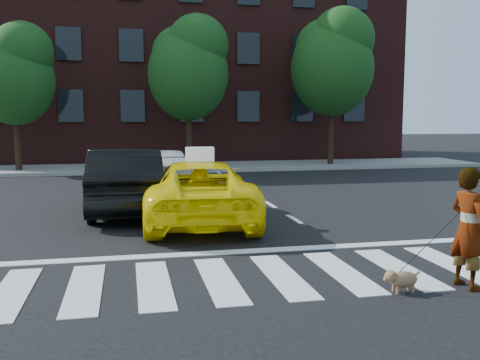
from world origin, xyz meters
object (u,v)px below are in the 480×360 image
Objects in this scene: tree_mid at (189,64)px; woman at (469,228)px; taxi at (199,191)px; tree_left at (15,70)px; dog at (401,279)px; black_sedan at (126,180)px; white_suv at (165,170)px; tree_right at (333,58)px.

tree_mid reaches higher than woman.
taxi is 2.97× the size of woman.
tree_left reaches higher than taxi.
tree_left is 11.06× the size of dog.
tree_mid is at bearing -105.09° from black_sedan.
taxi reaches higher than white_suv.
tree_mid is 1.35× the size of taxi.
tree_mid is 18.71m from dog.
white_suv is at bearing -108.45° from black_sedan.
tree_right reaches higher than tree_left.
tree_mid is 11.77m from black_sedan.
tree_right is at bearing -119.06° from taxi.
dog is at bearing 80.04° from woman.
tree_mid is at bearing -100.73° from white_suv.
taxi is (6.27, -12.41, -3.71)m from tree_left.
black_sedan is (-9.93, -10.67, -4.43)m from tree_right.
dog is at bearing 105.52° from white_suv.
black_sedan is 3.99m from white_suv.
tree_left is 1.37× the size of white_suv.
tree_right reaches higher than black_sedan.
dog is at bearing -65.13° from tree_left.
tree_mid reaches higher than taxi.
dog is (2.12, -5.69, -0.54)m from taxi.
tree_left is 12.15m from black_sedan.
woman reaches higher than dog.
tree_mid is 12.08× the size of dog.
woman is (-5.06, -18.10, -4.38)m from tree_right.
tree_mid reaches higher than tree_left.
dog is (3.82, -7.43, -0.64)m from black_sedan.
tree_right is at bearing -132.68° from black_sedan.
tree_left reaches higher than white_suv.
dog is at bearing 117.47° from black_sedan.
taxi is (-8.23, -12.41, -4.53)m from tree_right.
tree_right is 1.52× the size of black_sedan.
tree_right is 19.76m from dog.
white_suv is at bearing 99.42° from dog.
woman is at bearing -105.63° from tree_right.
woman reaches higher than taxi.
taxi is 2.43m from black_sedan.
white_suv is 11.50m from dog.
white_suv reaches higher than dog.
white_suv is at bearing 7.67° from woman.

